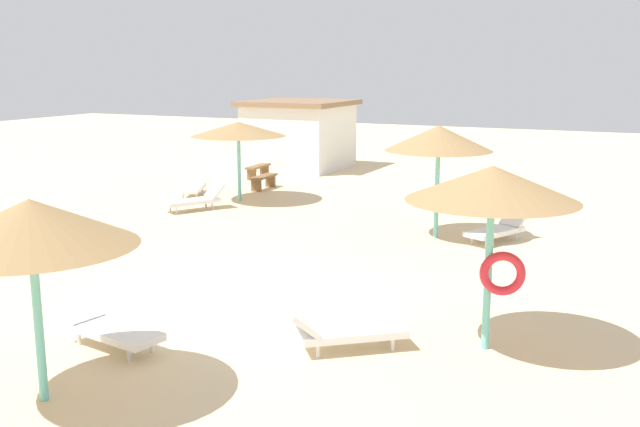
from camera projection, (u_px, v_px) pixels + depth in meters
ground_plane at (251, 306)px, 13.66m from camera, size 80.00×80.00×0.00m
parasol_0 at (238, 129)px, 23.59m from camera, size 3.05×3.05×2.58m
parasol_2 at (30, 224)px, 9.37m from camera, size 2.74×2.74×2.75m
parasol_3 at (493, 186)px, 11.11m from camera, size 2.65×2.65×2.92m
parasol_4 at (439, 138)px, 18.51m from camera, size 2.74×2.74×2.90m
lounger_0 at (194, 186)px, 24.98m from camera, size 1.37×2.00×0.66m
lounger_2 at (108, 327)px, 11.66m from camera, size 1.96×0.96×0.76m
lounger_3 at (344, 331)px, 11.51m from camera, size 1.88×1.67×0.72m
lounger_4 at (498, 229)px, 18.53m from camera, size 1.39×1.97×0.74m
lounger_5 at (195, 200)px, 22.50m from camera, size 1.48×1.94×0.77m
bench_0 at (263, 180)px, 26.24m from camera, size 0.45×1.51×0.49m
bench_1 at (258, 169)px, 28.85m from camera, size 0.48×1.52×0.49m
bench_2 at (458, 195)px, 23.15m from camera, size 0.41×1.50×0.49m
beach_cabana at (299, 134)px, 31.37m from camera, size 4.10×4.24×2.87m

